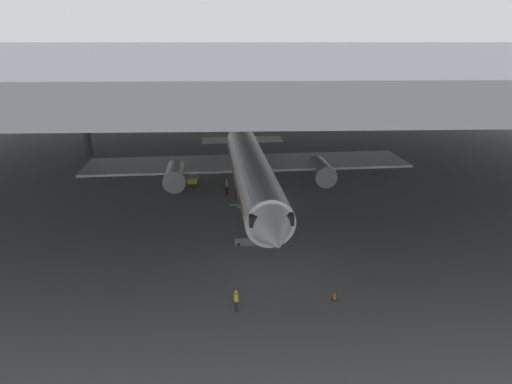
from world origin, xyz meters
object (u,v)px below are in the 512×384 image
(airplane_main, at_px, (251,169))
(crew_worker_by_stairs, at_px, (248,219))
(boarding_stairs, at_px, (256,234))
(baggage_tug, at_px, (193,179))
(crew_worker_near_nose, at_px, (236,299))
(traffic_cone_orange, at_px, (335,296))

(airplane_main, xyz_separation_m, crew_worker_by_stairs, (-0.55, -7.79, -2.61))
(boarding_stairs, distance_m, baggage_tug, 18.59)
(airplane_main, height_order, crew_worker_near_nose, airplane_main)
(boarding_stairs, height_order, baggage_tug, boarding_stairs)
(airplane_main, relative_size, traffic_cone_orange, 64.44)
(traffic_cone_orange, bearing_deg, crew_worker_by_stairs, 114.31)
(boarding_stairs, relative_size, baggage_tug, 2.17)
(boarding_stairs, xyz_separation_m, traffic_cone_orange, (5.01, -9.52, -0.45))
(crew_worker_by_stairs, distance_m, traffic_cone_orange, 13.66)
(boarding_stairs, distance_m, crew_worker_by_stairs, 2.98)
(crew_worker_near_nose, height_order, crew_worker_by_stairs, crew_worker_by_stairs)
(crew_worker_by_stairs, xyz_separation_m, baggage_tug, (-6.40, 14.31, -0.42))
(traffic_cone_orange, bearing_deg, baggage_tug, 114.20)
(boarding_stairs, height_order, crew_worker_by_stairs, boarding_stairs)
(baggage_tug, bearing_deg, boarding_stairs, -67.85)
(crew_worker_near_nose, bearing_deg, traffic_cone_orange, 9.24)
(boarding_stairs, height_order, crew_worker_near_nose, boarding_stairs)
(crew_worker_by_stairs, bearing_deg, traffic_cone_orange, -65.69)
(crew_worker_by_stairs, bearing_deg, boarding_stairs, -78.23)
(airplane_main, xyz_separation_m, traffic_cone_orange, (5.07, -20.23, -3.26))
(crew_worker_near_nose, bearing_deg, boarding_stairs, 80.81)
(airplane_main, xyz_separation_m, boarding_stairs, (0.06, -10.71, -2.81))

